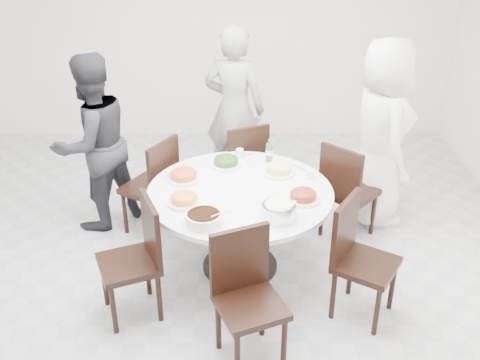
{
  "coord_description": "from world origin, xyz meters",
  "views": [
    {
      "loc": [
        0.33,
        -3.86,
        2.93
      ],
      "look_at": [
        0.35,
        0.13,
        0.82
      ],
      "focal_mm": 42.0,
      "sensor_mm": 36.0,
      "label": 1
    }
  ],
  "objects_px": {
    "diner_left": "(93,143)",
    "rice_bowl": "(279,211)",
    "diner_right": "(381,134)",
    "chair_ne": "(350,190)",
    "diner_middle": "(234,109)",
    "chair_s": "(251,304)",
    "chair_n": "(240,165)",
    "chair_se": "(367,262)",
    "soup_bowl": "(204,219)",
    "dining_table": "(240,230)",
    "chair_nw": "(149,185)",
    "chair_sw": "(128,262)",
    "beverage_bottle": "(269,151)"
  },
  "relations": [
    {
      "from": "chair_ne",
      "to": "rice_bowl",
      "type": "xyz_separation_m",
      "value": [
        -0.72,
        -0.92,
        0.33
      ]
    },
    {
      "from": "chair_s",
      "to": "chair_ne",
      "type": "bearing_deg",
      "value": 36.18
    },
    {
      "from": "chair_ne",
      "to": "chair_nw",
      "type": "height_order",
      "value": "same"
    },
    {
      "from": "chair_sw",
      "to": "beverage_bottle",
      "type": "xyz_separation_m",
      "value": [
        1.09,
        1.1,
        0.38
      ]
    },
    {
      "from": "chair_nw",
      "to": "diner_left",
      "type": "distance_m",
      "value": 0.63
    },
    {
      "from": "rice_bowl",
      "to": "chair_n",
      "type": "bearing_deg",
      "value": 101.09
    },
    {
      "from": "chair_ne",
      "to": "diner_middle",
      "type": "height_order",
      "value": "diner_middle"
    },
    {
      "from": "dining_table",
      "to": "diner_right",
      "type": "xyz_separation_m",
      "value": [
        1.3,
        0.82,
        0.52
      ]
    },
    {
      "from": "beverage_bottle",
      "to": "chair_nw",
      "type": "bearing_deg",
      "value": 176.23
    },
    {
      "from": "chair_ne",
      "to": "beverage_bottle",
      "type": "distance_m",
      "value": 0.83
    },
    {
      "from": "diner_right",
      "to": "diner_left",
      "type": "bearing_deg",
      "value": 84.4
    },
    {
      "from": "diner_left",
      "to": "rice_bowl",
      "type": "height_order",
      "value": "diner_left"
    },
    {
      "from": "chair_n",
      "to": "chair_se",
      "type": "distance_m",
      "value": 1.85
    },
    {
      "from": "diner_right",
      "to": "dining_table",
      "type": "bearing_deg",
      "value": 114.93
    },
    {
      "from": "chair_n",
      "to": "diner_middle",
      "type": "height_order",
      "value": "diner_middle"
    },
    {
      "from": "diner_left",
      "to": "chair_s",
      "type": "bearing_deg",
      "value": 82.36
    },
    {
      "from": "chair_se",
      "to": "diner_right",
      "type": "xyz_separation_m",
      "value": [
        0.37,
        1.41,
        0.42
      ]
    },
    {
      "from": "diner_right",
      "to": "rice_bowl",
      "type": "distance_m",
      "value": 1.6
    },
    {
      "from": "chair_ne",
      "to": "diner_right",
      "type": "xyz_separation_m",
      "value": [
        0.3,
        0.31,
        0.42
      ]
    },
    {
      "from": "chair_s",
      "to": "diner_right",
      "type": "bearing_deg",
      "value": 33.74
    },
    {
      "from": "dining_table",
      "to": "chair_sw",
      "type": "distance_m",
      "value": 1.01
    },
    {
      "from": "chair_s",
      "to": "beverage_bottle",
      "type": "bearing_deg",
      "value": 60.23
    },
    {
      "from": "chair_n",
      "to": "diner_middle",
      "type": "relative_size",
      "value": 0.54
    },
    {
      "from": "soup_bowl",
      "to": "diner_middle",
      "type": "bearing_deg",
      "value": 83.85
    },
    {
      "from": "chair_s",
      "to": "chair_se",
      "type": "relative_size",
      "value": 1.0
    },
    {
      "from": "dining_table",
      "to": "soup_bowl",
      "type": "distance_m",
      "value": 0.7
    },
    {
      "from": "chair_s",
      "to": "diner_middle",
      "type": "xyz_separation_m",
      "value": [
        -0.12,
        2.56,
        0.4
      ]
    },
    {
      "from": "dining_table",
      "to": "diner_left",
      "type": "bearing_deg",
      "value": 150.92
    },
    {
      "from": "diner_middle",
      "to": "diner_left",
      "type": "relative_size",
      "value": 1.05
    },
    {
      "from": "chair_s",
      "to": "diner_middle",
      "type": "height_order",
      "value": "diner_middle"
    },
    {
      "from": "chair_n",
      "to": "chair_ne",
      "type": "bearing_deg",
      "value": 128.74
    },
    {
      "from": "soup_bowl",
      "to": "beverage_bottle",
      "type": "xyz_separation_m",
      "value": [
        0.53,
        1.02,
        0.07
      ]
    },
    {
      "from": "chair_ne",
      "to": "soup_bowl",
      "type": "relative_size",
      "value": 3.53
    },
    {
      "from": "beverage_bottle",
      "to": "dining_table",
      "type": "bearing_deg",
      "value": -116.22
    },
    {
      "from": "chair_nw",
      "to": "chair_sw",
      "type": "distance_m",
      "value": 1.18
    },
    {
      "from": "chair_se",
      "to": "diner_right",
      "type": "height_order",
      "value": "diner_right"
    },
    {
      "from": "chair_ne",
      "to": "diner_middle",
      "type": "xyz_separation_m",
      "value": [
        -1.05,
        1.01,
        0.4
      ]
    },
    {
      "from": "chair_se",
      "to": "diner_middle",
      "type": "bearing_deg",
      "value": 57.15
    },
    {
      "from": "chair_se",
      "to": "diner_right",
      "type": "distance_m",
      "value": 1.52
    },
    {
      "from": "chair_se",
      "to": "beverage_bottle",
      "type": "xyz_separation_m",
      "value": [
        -0.67,
        1.12,
        0.38
      ]
    },
    {
      "from": "chair_ne",
      "to": "chair_n",
      "type": "height_order",
      "value": "same"
    },
    {
      "from": "chair_ne",
      "to": "soup_bowl",
      "type": "height_order",
      "value": "chair_ne"
    },
    {
      "from": "diner_right",
      "to": "diner_middle",
      "type": "xyz_separation_m",
      "value": [
        -1.35,
        0.69,
        -0.02
      ]
    },
    {
      "from": "chair_sw",
      "to": "chair_se",
      "type": "height_order",
      "value": "same"
    },
    {
      "from": "chair_sw",
      "to": "rice_bowl",
      "type": "xyz_separation_m",
      "value": [
        1.11,
        0.16,
        0.33
      ]
    },
    {
      "from": "chair_se",
      "to": "beverage_bottle",
      "type": "bearing_deg",
      "value": 62.93
    },
    {
      "from": "chair_se",
      "to": "diner_right",
      "type": "bearing_deg",
      "value": 17.37
    },
    {
      "from": "chair_n",
      "to": "chair_se",
      "type": "relative_size",
      "value": 1.0
    },
    {
      "from": "chair_ne",
      "to": "chair_s",
      "type": "bearing_deg",
      "value": 102.13
    },
    {
      "from": "soup_bowl",
      "to": "chair_n",
      "type": "bearing_deg",
      "value": 79.77
    }
  ]
}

